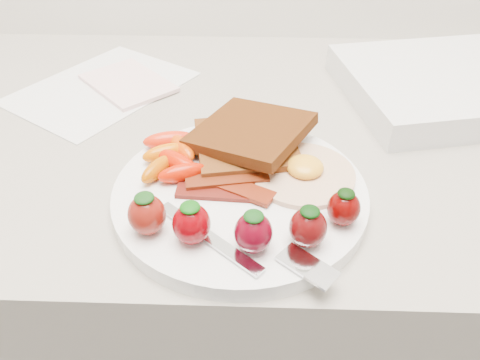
{
  "coord_description": "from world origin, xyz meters",
  "views": [
    {
      "loc": [
        0.01,
        1.16,
        1.23
      ],
      "look_at": [
        -0.0,
        1.54,
        0.93
      ],
      "focal_mm": 35.0,
      "sensor_mm": 36.0,
      "label": 1
    }
  ],
  "objects": [
    {
      "name": "counter",
      "position": [
        0.0,
        1.7,
        0.45
      ],
      "size": [
        2.0,
        0.6,
        0.9
      ],
      "primitive_type": "cube",
      "color": "gray",
      "rests_on": "ground"
    },
    {
      "name": "plate",
      "position": [
        -0.0,
        1.54,
        0.91
      ],
      "size": [
        0.27,
        0.27,
        0.02
      ],
      "primitive_type": "cylinder",
      "color": "white",
      "rests_on": "counter"
    },
    {
      "name": "toast_lower",
      "position": [
        0.0,
        1.61,
        0.93
      ],
      "size": [
        0.13,
        0.13,
        0.01
      ],
      "primitive_type": "cube",
      "rotation": [
        0.0,
        0.0,
        0.18
      ],
      "color": "#501D09",
      "rests_on": "plate"
    },
    {
      "name": "toast_upper",
      "position": [
        0.01,
        1.62,
        0.94
      ],
      "size": [
        0.16,
        0.16,
        0.03
      ],
      "primitive_type": "cube",
      "rotation": [
        0.0,
        -0.1,
        -0.51
      ],
      "color": "#3C1A08",
      "rests_on": "toast_lower"
    },
    {
      "name": "fried_egg",
      "position": [
        0.07,
        1.56,
        0.92
      ],
      "size": [
        0.14,
        0.14,
        0.02
      ],
      "color": "white",
      "rests_on": "plate"
    },
    {
      "name": "bacon_strips",
      "position": [
        -0.02,
        1.53,
        0.92
      ],
      "size": [
        0.11,
        0.06,
        0.01
      ],
      "color": "black",
      "rests_on": "plate"
    },
    {
      "name": "baby_carrots",
      "position": [
        -0.08,
        1.58,
        0.93
      ],
      "size": [
        0.08,
        0.1,
        0.02
      ],
      "color": "#DC6300",
      "rests_on": "plate"
    },
    {
      "name": "strawberries",
      "position": [
        0.0,
        1.47,
        0.94
      ],
      "size": [
        0.22,
        0.07,
        0.04
      ],
      "color": "maroon",
      "rests_on": "plate"
    },
    {
      "name": "fork",
      "position": [
        0.01,
        1.45,
        0.92
      ],
      "size": [
        0.17,
        0.11,
        0.0
      ],
      "color": "silver",
      "rests_on": "plate"
    },
    {
      "name": "paper_sheet",
      "position": [
        -0.22,
        1.79,
        0.9
      ],
      "size": [
        0.29,
        0.31,
        0.0
      ],
      "primitive_type": "cube",
      "rotation": [
        0.0,
        0.0,
        -0.58
      ],
      "color": "white",
      "rests_on": "counter"
    },
    {
      "name": "notepad",
      "position": [
        -0.18,
        1.8,
        0.91
      ],
      "size": [
        0.17,
        0.17,
        0.01
      ],
      "primitive_type": "cube",
      "rotation": [
        0.0,
        0.0,
        0.75
      ],
      "color": "#FFD3D4",
      "rests_on": "paper_sheet"
    },
    {
      "name": "appliance",
      "position": [
        0.3,
        1.78,
        0.92
      ],
      "size": [
        0.35,
        0.3,
        0.04
      ],
      "primitive_type": "cube",
      "rotation": [
        0.0,
        0.0,
        0.2
      ],
      "color": "white",
      "rests_on": "counter"
    }
  ]
}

